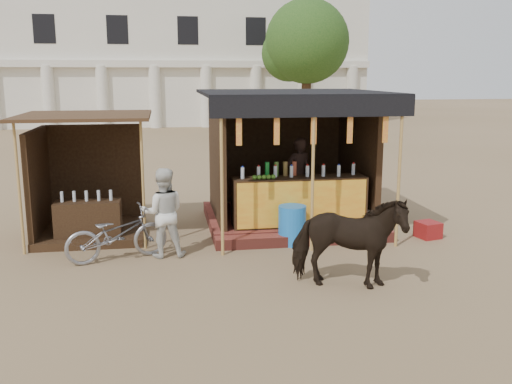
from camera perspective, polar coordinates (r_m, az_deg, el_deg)
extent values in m
plane|color=#846B4C|center=(8.72, 1.70, -9.23)|extent=(120.00, 120.00, 0.00)
cube|color=brown|center=(12.15, 3.23, -2.63)|extent=(3.40, 2.80, 0.22)
cube|color=brown|center=(10.70, 5.01, -4.70)|extent=(3.40, 0.35, 0.20)
cube|color=#372514|center=(11.11, 4.31, -0.90)|extent=(2.60, 0.55, 0.95)
cube|color=orange|center=(10.84, 4.66, -1.22)|extent=(2.50, 0.02, 0.88)
cube|color=#372514|center=(13.10, 2.13, 4.49)|extent=(3.00, 0.12, 2.50)
cube|color=#372514|center=(11.66, -3.92, 3.57)|extent=(0.12, 2.50, 2.50)
cube|color=#372514|center=(12.30, 10.17, 3.84)|extent=(0.12, 2.50, 2.50)
cube|color=black|center=(11.58, 3.60, 9.89)|extent=(3.60, 3.60, 0.06)
cube|color=black|center=(9.86, 5.88, 8.49)|extent=(3.60, 0.06, 0.36)
cylinder|color=tan|center=(9.75, -3.44, 1.41)|extent=(0.06, 0.06, 2.75)
cylinder|color=tan|center=(10.03, 5.70, 1.67)|extent=(0.06, 0.06, 2.75)
cylinder|color=tan|center=(10.55, 14.13, 1.86)|extent=(0.06, 0.06, 2.75)
cube|color=red|center=(9.67, -1.72, 6.28)|extent=(0.10, 0.02, 0.55)
cube|color=red|center=(9.77, 2.09, 6.34)|extent=(0.10, 0.02, 0.55)
cube|color=red|center=(9.92, 5.79, 6.36)|extent=(0.10, 0.02, 0.55)
cube|color=red|center=(10.11, 9.38, 6.37)|extent=(0.10, 0.02, 0.55)
cube|color=red|center=(10.33, 12.82, 6.34)|extent=(0.10, 0.02, 0.55)
imported|color=black|center=(12.11, 4.27, 1.69)|extent=(0.66, 0.53, 1.59)
cube|color=#372514|center=(11.69, -16.01, -3.83)|extent=(2.00, 2.00, 0.15)
cube|color=#372514|center=(12.40, -15.76, 1.69)|extent=(1.90, 0.10, 2.10)
cube|color=#372514|center=(11.63, -20.93, 0.71)|extent=(0.10, 1.90, 2.10)
cube|color=#472D19|center=(11.21, -16.72, 7.31)|extent=(2.40, 2.40, 0.06)
cylinder|color=tan|center=(10.63, -22.62, 0.28)|extent=(0.05, 0.05, 2.35)
cylinder|color=tan|center=(10.33, -11.23, 0.67)|extent=(0.05, 0.05, 2.35)
cube|color=#372514|center=(11.13, -16.40, -2.90)|extent=(1.20, 0.50, 0.80)
imported|color=black|center=(8.47, 9.17, -4.97)|extent=(1.83, 1.25, 1.41)
imported|color=gray|center=(9.96, -13.75, -4.10)|extent=(1.85, 1.14, 0.92)
imported|color=silver|center=(9.93, -9.26, -2.06)|extent=(0.76, 0.59, 1.55)
cylinder|color=blue|center=(10.61, 3.63, -3.32)|extent=(0.55, 0.55, 0.73)
cube|color=maroon|center=(11.56, 16.82, -3.64)|extent=(0.47, 0.49, 0.31)
cube|color=#1C8027|center=(11.73, 11.62, -2.93)|extent=(0.70, 0.55, 0.40)
cube|color=white|center=(11.67, 11.67, -1.83)|extent=(0.72, 0.57, 0.06)
cube|color=silver|center=(38.01, -10.10, 12.87)|extent=(26.00, 7.00, 8.00)
cube|color=silver|center=(34.40, -10.16, 12.50)|extent=(26.00, 0.50, 0.40)
cylinder|color=silver|center=(35.02, -20.02, 8.86)|extent=(0.70, 0.70, 3.60)
cylinder|color=silver|center=(34.59, -15.08, 9.13)|extent=(0.70, 0.70, 3.60)
cylinder|color=silver|center=(34.42, -10.04, 9.34)|extent=(0.70, 0.70, 3.60)
cylinder|color=silver|center=(34.51, -4.99, 9.48)|extent=(0.70, 0.70, 3.60)
cylinder|color=silver|center=(34.86, 0.00, 9.55)|extent=(0.70, 0.70, 3.60)
cylinder|color=silver|center=(35.46, 4.86, 9.54)|extent=(0.70, 0.70, 3.60)
cylinder|color=silver|center=(36.30, 9.52, 9.47)|extent=(0.70, 0.70, 3.60)
cylinder|color=#382314|center=(30.95, 5.03, 9.60)|extent=(0.50, 0.50, 4.00)
sphere|color=#3C5A1F|center=(30.97, 5.12, 14.78)|extent=(4.40, 4.40, 4.40)
sphere|color=#3C5A1F|center=(31.35, 3.37, 13.67)|extent=(2.99, 2.99, 2.99)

